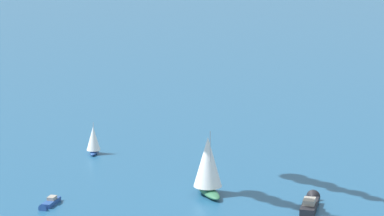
% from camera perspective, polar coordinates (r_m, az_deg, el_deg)
% --- Properties ---
extents(sailboat_inshore, '(7.53, 10.86, 13.57)m').
position_cam_1_polar(sailboat_inshore, '(151.25, 1.23, -4.39)').
color(sailboat_inshore, '#33704C').
rests_on(sailboat_inshore, ground_plane).
extents(motorboat_offshore, '(10.41, 8.19, 3.10)m').
position_cam_1_polar(motorboat_offshore, '(146.95, 9.04, -7.20)').
color(motorboat_offshore, black).
rests_on(motorboat_offshore, ground_plane).
extents(sailboat_trailing, '(5.19, 5.79, 7.87)m').
position_cam_1_polar(sailboat_trailing, '(184.22, -7.55, -2.43)').
color(sailboat_trailing, '#23478C').
rests_on(sailboat_trailing, ground_plane).
extents(motorboat_mid_cluster, '(6.54, 5.34, 1.97)m').
position_cam_1_polar(motorboat_mid_cluster, '(148.65, -10.87, -7.17)').
color(motorboat_mid_cluster, '#23478C').
rests_on(motorboat_mid_cluster, ground_plane).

